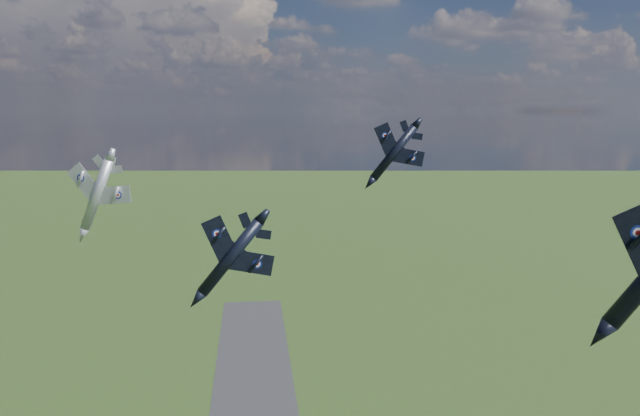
{
  "coord_description": "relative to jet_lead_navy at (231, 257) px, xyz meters",
  "views": [
    {
      "loc": [
        0.25,
        -52.92,
        94.26
      ],
      "look_at": [
        8.09,
        17.25,
        83.29
      ],
      "focal_mm": 35.0,
      "sensor_mm": 36.0,
      "label": 1
    }
  ],
  "objects": [
    {
      "name": "jet_lead_navy",
      "position": [
        0.0,
        0.0,
        0.0
      ],
      "size": [
        9.27,
        13.42,
        8.19
      ],
      "primitive_type": null,
      "rotation": [
        0.0,
        0.68,
        0.01
      ],
      "color": "black"
    },
    {
      "name": "jet_high_navy",
      "position": [
        23.62,
        26.59,
        9.13
      ],
      "size": [
        10.11,
        13.97,
        8.12
      ],
      "primitive_type": null,
      "rotation": [
        0.0,
        0.66,
        -0.06
      ],
      "color": "black"
    },
    {
      "name": "jet_left_silver",
      "position": [
        -16.94,
        15.0,
        4.96
      ],
      "size": [
        12.58,
        15.04,
        6.2
      ],
      "primitive_type": null,
      "rotation": [
        0.0,
        0.41,
        -0.25
      ],
      "color": "#AAAEB5"
    }
  ]
}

